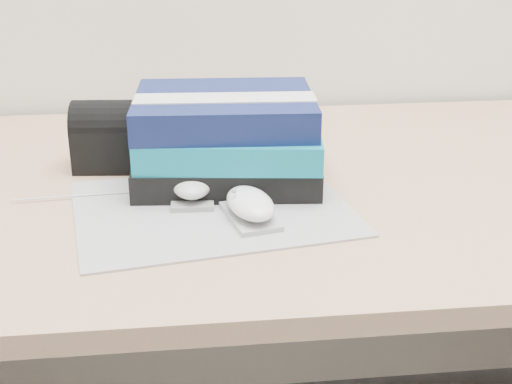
{
  "coord_description": "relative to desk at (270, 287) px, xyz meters",
  "views": [
    {
      "loc": [
        -0.15,
        0.54,
        1.15
      ],
      "look_at": [
        -0.05,
        1.43,
        0.77
      ],
      "focal_mm": 50.0,
      "sensor_mm": 36.0,
      "label": 1
    }
  ],
  "objects": [
    {
      "name": "pouch",
      "position": [
        -0.26,
        0.02,
        0.29
      ],
      "size": [
        0.13,
        0.1,
        0.11
      ],
      "color": "black",
      "rests_on": "desk"
    },
    {
      "name": "mousepad",
      "position": [
        -0.11,
        -0.17,
        0.24
      ],
      "size": [
        0.42,
        0.35,
        0.0
      ],
      "primitive_type": "cube",
      "rotation": [
        0.0,
        0.0,
        0.16
      ],
      "color": "gray",
      "rests_on": "desk"
    },
    {
      "name": "mouse_rear",
      "position": [
        -0.13,
        -0.13,
        0.26
      ],
      "size": [
        0.07,
        0.11,
        0.05
      ],
      "color": "gray",
      "rests_on": "mousepad"
    },
    {
      "name": "mouse_front",
      "position": [
        -0.06,
        -0.22,
        0.26
      ],
      "size": [
        0.08,
        0.12,
        0.05
      ],
      "color": "#A6A6A9",
      "rests_on": "mousepad"
    },
    {
      "name": "desk",
      "position": [
        0.0,
        0.0,
        0.0
      ],
      "size": [
        1.6,
        0.8,
        0.73
      ],
      "color": "tan",
      "rests_on": "ground"
    },
    {
      "name": "usb_cable",
      "position": [
        -0.29,
        -0.11,
        0.24
      ],
      "size": [
        0.21,
        0.02,
        0.0
      ],
      "primitive_type": "cylinder",
      "rotation": [
        0.0,
        1.57,
        0.07
      ],
      "color": "silver",
      "rests_on": "mousepad"
    },
    {
      "name": "book_stack",
      "position": [
        -0.08,
        -0.06,
        0.3
      ],
      "size": [
        0.3,
        0.25,
        0.14
      ],
      "color": "black",
      "rests_on": "desk"
    }
  ]
}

